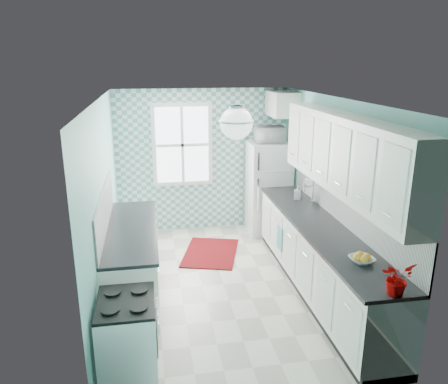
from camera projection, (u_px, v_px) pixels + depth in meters
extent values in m
cube|color=silver|center=(224.00, 285.00, 6.00)|extent=(3.00, 4.40, 0.02)
cube|color=white|center=(223.00, 98.00, 5.26)|extent=(3.00, 4.40, 0.02)
cube|color=#78C9BD|center=(202.00, 160.00, 7.71)|extent=(3.00, 0.02, 2.50)
cube|color=#78C9BD|center=(270.00, 279.00, 3.55)|extent=(3.00, 0.02, 2.50)
cube|color=#78C9BD|center=(103.00, 204.00, 5.38)|extent=(0.02, 4.40, 2.50)
cube|color=#78C9BD|center=(334.00, 192.00, 5.88)|extent=(0.02, 4.40, 2.50)
cube|color=#59A09C|center=(202.00, 161.00, 7.69)|extent=(3.00, 0.01, 2.50)
cube|color=white|center=(182.00, 145.00, 7.53)|extent=(1.04, 0.05, 1.44)
cube|color=white|center=(182.00, 145.00, 7.51)|extent=(0.90, 0.02, 1.30)
cube|color=white|center=(345.00, 205.00, 5.51)|extent=(0.02, 3.60, 0.51)
cube|color=white|center=(105.00, 210.00, 5.33)|extent=(0.02, 2.15, 0.51)
cube|color=white|center=(345.00, 154.00, 5.09)|extent=(0.33, 3.20, 0.90)
cube|color=white|center=(282.00, 104.00, 7.28)|extent=(0.40, 0.74, 0.40)
cylinder|color=silver|center=(237.00, 108.00, 4.52)|extent=(0.14, 0.14, 0.04)
cylinder|color=silver|center=(236.00, 115.00, 4.54)|extent=(0.02, 0.02, 0.12)
sphere|color=white|center=(236.00, 123.00, 4.57)|extent=(0.34, 0.34, 0.34)
cube|color=white|center=(319.00, 261.00, 5.68)|extent=(0.60, 3.60, 0.90)
cube|color=black|center=(321.00, 227.00, 5.54)|extent=(0.63, 3.60, 0.04)
cube|color=white|center=(132.00, 264.00, 5.60)|extent=(0.60, 2.15, 0.90)
cube|color=black|center=(131.00, 229.00, 5.46)|extent=(0.63, 2.15, 0.04)
cube|color=silver|center=(268.00, 188.00, 7.65)|extent=(0.70, 0.66, 1.61)
cube|color=silver|center=(274.00, 172.00, 7.22)|extent=(0.69, 0.01, 0.02)
cube|color=silver|center=(258.00, 161.00, 7.11)|extent=(0.03, 0.03, 0.30)
cube|color=silver|center=(258.00, 194.00, 7.27)|extent=(0.03, 0.03, 0.54)
cube|color=white|center=(128.00, 339.00, 4.14)|extent=(0.53, 0.67, 0.79)
cube|color=black|center=(125.00, 303.00, 4.02)|extent=(0.53, 0.67, 0.03)
cube|color=black|center=(157.00, 332.00, 4.17)|extent=(0.01, 0.44, 0.27)
cube|color=silver|center=(299.00, 206.00, 6.36)|extent=(0.56, 0.47, 0.12)
cylinder|color=silver|center=(313.00, 192.00, 6.33)|extent=(0.02, 0.02, 0.30)
torus|color=silver|center=(309.00, 179.00, 6.27)|extent=(0.16, 0.02, 0.16)
cube|color=maroon|center=(211.00, 253.00, 6.96)|extent=(1.08, 1.31, 0.02)
cube|color=#4FB4A6|center=(280.00, 238.00, 6.33)|extent=(0.03, 0.23, 0.35)
imported|color=white|center=(362.00, 260.00, 4.51)|extent=(0.28, 0.28, 0.06)
imported|color=#AE1D20|center=(397.00, 278.00, 3.87)|extent=(0.35, 0.33, 0.31)
imported|color=silver|center=(297.00, 192.00, 6.56)|extent=(0.12, 0.13, 0.21)
imported|color=white|center=(270.00, 134.00, 7.37)|extent=(0.50, 0.35, 0.27)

